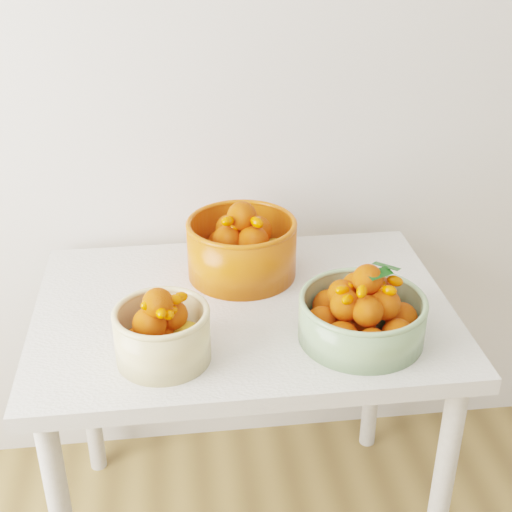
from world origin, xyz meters
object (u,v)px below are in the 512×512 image
object	(u,v)px
bowl_cream	(162,332)
bowl_green	(362,314)
table	(243,338)
bowl_orange	(242,246)

from	to	relation	value
bowl_cream	bowl_green	bearing A→B (deg)	3.20
bowl_cream	table	bearing A→B (deg)	44.74
table	bowl_cream	bearing A→B (deg)	-135.26
bowl_orange	bowl_cream	bearing A→B (deg)	-120.73
bowl_green	bowl_orange	size ratio (longest dim) A/B	1.00
table	bowl_cream	xyz separation A→B (m)	(-0.19, -0.19, 0.16)
bowl_cream	bowl_green	world-z (taller)	bowl_green
table	bowl_orange	bearing A→B (deg)	84.61
bowl_cream	bowl_orange	xyz separation A→B (m)	(0.21, 0.35, 0.01)
table	bowl_cream	distance (m)	0.32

